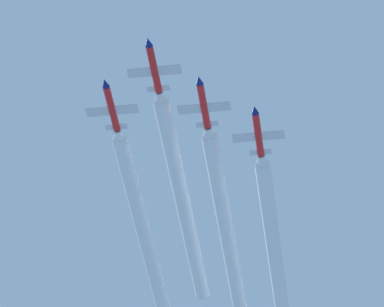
{
  "coord_description": "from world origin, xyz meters",
  "views": [
    {
      "loc": [
        -25.2,
        153.1,
        1.63
      ],
      "look_at": [
        -3.51,
        -15.18,
        146.44
      ],
      "focal_mm": 123.73,
      "sensor_mm": 36.0,
      "label": 1
    }
  ],
  "objects_px": {
    "jet_lead": "(154,67)",
    "jet_left_wingman": "(203,104)",
    "jet_right_wingman": "(111,107)",
    "jet_outer_left": "(258,133)"
  },
  "relations": [
    {
      "from": "jet_left_wingman",
      "to": "jet_outer_left",
      "type": "distance_m",
      "value": 10.78
    },
    {
      "from": "jet_left_wingman",
      "to": "jet_right_wingman",
      "type": "height_order",
      "value": "jet_right_wingman"
    },
    {
      "from": "jet_outer_left",
      "to": "jet_left_wingman",
      "type": "bearing_deg",
      "value": 40.33
    },
    {
      "from": "jet_lead",
      "to": "jet_left_wingman",
      "type": "distance_m",
      "value": 10.78
    },
    {
      "from": "jet_lead",
      "to": "jet_left_wingman",
      "type": "xyz_separation_m",
      "value": [
        -6.92,
        -8.16,
        -1.29
      ]
    },
    {
      "from": "jet_right_wingman",
      "to": "jet_outer_left",
      "type": "relative_size",
      "value": 1.0
    },
    {
      "from": "jet_left_wingman",
      "to": "jet_lead",
      "type": "bearing_deg",
      "value": 49.7
    },
    {
      "from": "jet_outer_left",
      "to": "jet_lead",
      "type": "bearing_deg",
      "value": 45.01
    },
    {
      "from": "jet_left_wingman",
      "to": "jet_right_wingman",
      "type": "distance_m",
      "value": 15.03
    },
    {
      "from": "jet_right_wingman",
      "to": "jet_lead",
      "type": "bearing_deg",
      "value": 137.48
    }
  ]
}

